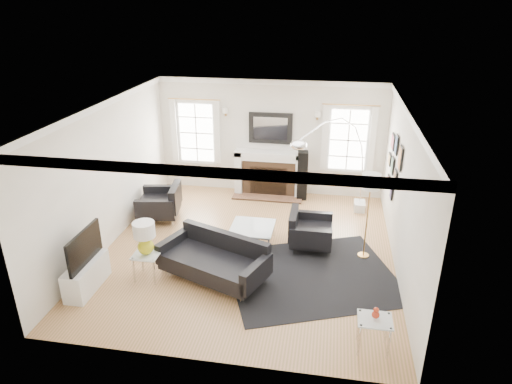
% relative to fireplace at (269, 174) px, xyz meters
% --- Properties ---
extents(floor, '(6.00, 6.00, 0.00)m').
position_rel_fireplace_xyz_m(floor, '(0.00, -2.79, -0.54)').
color(floor, olive).
rests_on(floor, ground).
extents(back_wall, '(5.50, 0.04, 2.80)m').
position_rel_fireplace_xyz_m(back_wall, '(0.00, 0.21, 0.86)').
color(back_wall, beige).
rests_on(back_wall, floor).
extents(front_wall, '(5.50, 0.04, 2.80)m').
position_rel_fireplace_xyz_m(front_wall, '(0.00, -5.79, 0.86)').
color(front_wall, beige).
rests_on(front_wall, floor).
extents(left_wall, '(0.04, 6.00, 2.80)m').
position_rel_fireplace_xyz_m(left_wall, '(-2.75, -2.79, 0.86)').
color(left_wall, beige).
rests_on(left_wall, floor).
extents(right_wall, '(0.04, 6.00, 2.80)m').
position_rel_fireplace_xyz_m(right_wall, '(2.75, -2.79, 0.86)').
color(right_wall, beige).
rests_on(right_wall, floor).
extents(ceiling, '(5.50, 6.00, 0.02)m').
position_rel_fireplace_xyz_m(ceiling, '(0.00, -2.79, 2.26)').
color(ceiling, white).
rests_on(ceiling, back_wall).
extents(crown_molding, '(5.50, 6.00, 0.12)m').
position_rel_fireplace_xyz_m(crown_molding, '(0.00, -2.79, 2.20)').
color(crown_molding, white).
rests_on(crown_molding, back_wall).
extents(fireplace, '(1.70, 0.69, 1.11)m').
position_rel_fireplace_xyz_m(fireplace, '(0.00, 0.00, 0.00)').
color(fireplace, white).
rests_on(fireplace, floor).
extents(mantel_mirror, '(1.05, 0.07, 0.75)m').
position_rel_fireplace_xyz_m(mantel_mirror, '(0.00, 0.16, 1.11)').
color(mantel_mirror, black).
rests_on(mantel_mirror, back_wall).
extents(window_left, '(1.24, 0.15, 1.62)m').
position_rel_fireplace_xyz_m(window_left, '(-1.85, 0.16, 0.92)').
color(window_left, white).
rests_on(window_left, back_wall).
extents(window_right, '(1.24, 0.15, 1.62)m').
position_rel_fireplace_xyz_m(window_right, '(1.85, 0.16, 0.92)').
color(window_right, white).
rests_on(window_right, back_wall).
extents(gallery_wall, '(0.04, 1.73, 1.29)m').
position_rel_fireplace_xyz_m(gallery_wall, '(2.72, -1.50, 0.99)').
color(gallery_wall, black).
rests_on(gallery_wall, right_wall).
extents(tv_unit, '(0.35, 1.00, 1.09)m').
position_rel_fireplace_xyz_m(tv_unit, '(-2.44, -4.49, -0.21)').
color(tv_unit, white).
rests_on(tv_unit, floor).
extents(area_rug, '(3.51, 3.23, 0.01)m').
position_rel_fireplace_xyz_m(area_rug, '(1.28, -3.47, -0.54)').
color(area_rug, black).
rests_on(area_rug, floor).
extents(sofa, '(2.08, 1.50, 0.62)m').
position_rel_fireplace_xyz_m(sofa, '(-0.40, -3.79, -0.21)').
color(sofa, black).
rests_on(sofa, floor).
extents(armchair_left, '(1.00, 1.09, 0.65)m').
position_rel_fireplace_xyz_m(armchair_left, '(-2.13, -1.75, -0.18)').
color(armchair_left, black).
rests_on(armchair_left, floor).
extents(armchair_right, '(0.83, 0.91, 0.61)m').
position_rel_fireplace_xyz_m(armchair_right, '(1.13, -2.46, -0.20)').
color(armchair_right, black).
rests_on(armchair_right, floor).
extents(coffee_table, '(0.84, 0.84, 0.37)m').
position_rel_fireplace_xyz_m(coffee_table, '(0.03, -2.52, -0.20)').
color(coffee_table, silver).
rests_on(coffee_table, floor).
extents(side_table_left, '(0.44, 0.44, 0.49)m').
position_rel_fireplace_xyz_m(side_table_left, '(-1.55, -4.02, -0.15)').
color(side_table_left, silver).
rests_on(side_table_left, floor).
extents(nesting_table, '(0.47, 0.39, 0.52)m').
position_rel_fireplace_xyz_m(nesting_table, '(2.20, -5.18, -0.14)').
color(nesting_table, silver).
rests_on(nesting_table, floor).
extents(gourd_lamp, '(0.37, 0.37, 0.60)m').
position_rel_fireplace_xyz_m(gourd_lamp, '(-1.55, -4.02, 0.29)').
color(gourd_lamp, gold).
rests_on(gourd_lamp, side_table_left).
extents(orange_vase, '(0.11, 0.11, 0.17)m').
position_rel_fireplace_xyz_m(orange_vase, '(2.20, -5.18, 0.07)').
color(orange_vase, '#B92F17').
rests_on(orange_vase, nesting_table).
extents(arc_floor_lamp, '(1.67, 1.54, 2.36)m').
position_rel_fireplace_xyz_m(arc_floor_lamp, '(1.51, -1.15, 0.73)').
color(arc_floor_lamp, silver).
rests_on(arc_floor_lamp, floor).
extents(stick_floor_lamp, '(0.34, 0.34, 1.68)m').
position_rel_fireplace_xyz_m(stick_floor_lamp, '(2.20, -2.65, 0.91)').
color(stick_floor_lamp, '#C68E44').
rests_on(stick_floor_lamp, floor).
extents(speaker_tower, '(0.27, 0.27, 1.21)m').
position_rel_fireplace_xyz_m(speaker_tower, '(0.83, -0.14, 0.06)').
color(speaker_tower, black).
rests_on(speaker_tower, floor).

